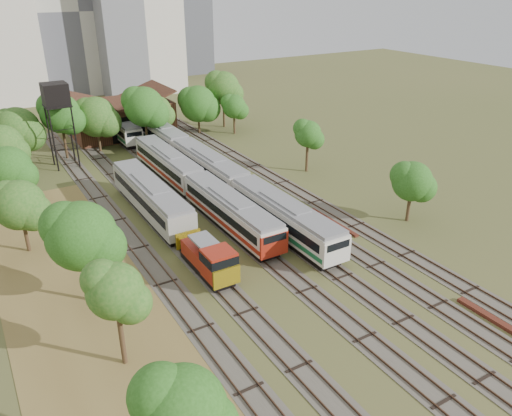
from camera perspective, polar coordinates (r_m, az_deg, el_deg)
ground at (r=42.69m, az=10.58°, el=-10.51°), size 240.00×240.00×0.00m
dry_grass_patch at (r=41.74m, az=-16.87°, el=-12.15°), size 14.00×60.00×0.04m
tracks at (r=60.67m, az=-5.44°, el=1.01°), size 24.60×80.00×0.19m
railcar_red_set at (r=59.84m, az=-6.87°, el=2.60°), size 3.00×34.58×3.71m
railcar_green_set at (r=65.27m, az=-5.37°, el=4.62°), size 3.07×52.08×3.80m
railcar_rear at (r=87.21m, az=-15.38°, el=8.94°), size 2.87×16.08×3.55m
shunter_locomotive at (r=44.69m, az=-5.25°, el=-5.95°), size 2.58×8.10×3.38m
old_grey_coach at (r=56.84m, az=-11.90°, el=1.17°), size 3.14×18.00×3.89m
water_tower at (r=73.78m, az=-21.92°, el=11.70°), size 3.39×3.39×11.71m
rail_pile_near at (r=43.42m, az=27.05°, el=-12.26°), size 0.62×9.24×0.31m
rail_pile_far at (r=55.19m, az=8.82°, el=-1.60°), size 0.48×7.73×0.25m
maintenance_shed at (r=89.11m, az=-15.22°, el=9.98°), size 16.45×11.55×7.58m
tree_band_left at (r=49.30m, az=-23.34°, el=0.34°), size 8.31×55.02×8.82m
tree_band_far at (r=80.98m, az=-14.19°, el=10.86°), size 39.94×11.46×9.83m
tree_band_right at (r=68.17m, az=6.27°, el=7.97°), size 4.31×43.93×7.17m
tower_centre at (r=128.21m, az=-20.54°, el=20.48°), size 20.00×18.00×36.00m
tower_far_right at (r=147.70m, az=-8.26°, el=20.50°), size 12.00×12.00×28.00m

